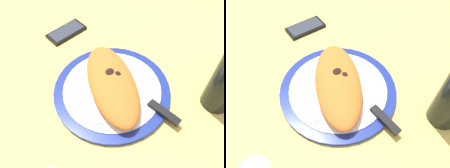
# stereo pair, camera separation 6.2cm
# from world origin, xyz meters

# --- Properties ---
(ground_plane) EXTENTS (1.50, 1.50, 0.03)m
(ground_plane) POSITION_xyz_m (0.00, 0.00, -0.01)
(ground_plane) COLOR #DBB756
(plate) EXTENTS (0.32, 0.32, 0.02)m
(plate) POSITION_xyz_m (0.00, 0.00, 0.01)
(plate) COLOR navy
(plate) RESTS_ON ground_plane
(calzone) EXTENTS (0.28, 0.12, 0.05)m
(calzone) POSITION_xyz_m (-0.00, 0.00, 0.04)
(calzone) COLOR #C16023
(calzone) RESTS_ON plate
(fork) EXTENTS (0.17, 0.03, 0.00)m
(fork) POSITION_xyz_m (0.03, -0.07, 0.02)
(fork) COLOR silver
(fork) RESTS_ON plate
(knife) EXTENTS (0.21, 0.13, 0.01)m
(knife) POSITION_xyz_m (0.08, 0.09, 0.02)
(knife) COLOR silver
(knife) RESTS_ON plate
(smartphone) EXTENTS (0.12, 0.14, 0.01)m
(smartphone) POSITION_xyz_m (-0.28, -0.08, 0.01)
(smartphone) COLOR black
(smartphone) RESTS_ON ground_plane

